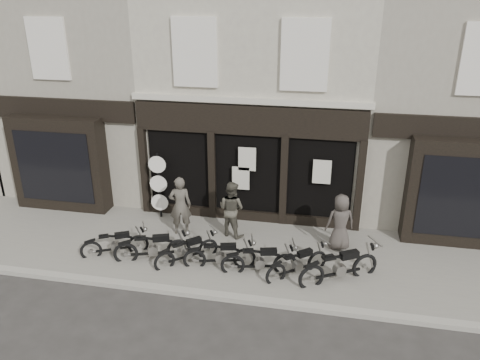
% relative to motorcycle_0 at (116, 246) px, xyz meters
% --- Properties ---
extents(ground_plane, '(90.00, 90.00, 0.00)m').
position_rel_motorcycle_0_xyz_m(ground_plane, '(3.29, -0.08, -0.36)').
color(ground_plane, '#2D2B28').
rests_on(ground_plane, ground).
extents(pavement, '(30.00, 4.20, 0.12)m').
position_rel_motorcycle_0_xyz_m(pavement, '(3.29, 0.82, -0.30)').
color(pavement, slate).
rests_on(pavement, ground_plane).
extents(kerb, '(30.00, 0.25, 0.13)m').
position_rel_motorcycle_0_xyz_m(kerb, '(3.29, -1.33, -0.30)').
color(kerb, gray).
rests_on(kerb, ground_plane).
extents(central_building, '(7.30, 6.22, 8.34)m').
position_rel_motorcycle_0_xyz_m(central_building, '(3.29, 5.87, 3.72)').
color(central_building, '#BCB6A1').
rests_on(central_building, ground).
extents(neighbour_left, '(5.60, 6.73, 8.34)m').
position_rel_motorcycle_0_xyz_m(neighbour_left, '(-3.06, 5.82, 3.68)').
color(neighbour_left, gray).
rests_on(neighbour_left, ground).
extents(neighbour_right, '(5.60, 6.73, 8.34)m').
position_rel_motorcycle_0_xyz_m(neighbour_right, '(9.64, 5.82, 3.68)').
color(neighbour_right, gray).
rests_on(neighbour_right, ground).
extents(motorcycle_0, '(1.75, 1.09, 0.91)m').
position_rel_motorcycle_0_xyz_m(motorcycle_0, '(0.00, 0.00, 0.00)').
color(motorcycle_0, black).
rests_on(motorcycle_0, ground).
extents(motorcycle_1, '(2.05, 0.98, 1.02)m').
position_rel_motorcycle_0_xyz_m(motorcycle_1, '(1.16, -0.07, 0.04)').
color(motorcycle_1, black).
rests_on(motorcycle_1, ground).
extents(motorcycle_2, '(1.56, 1.46, 0.92)m').
position_rel_motorcycle_0_xyz_m(motorcycle_2, '(2.12, 0.00, 0.00)').
color(motorcycle_2, black).
rests_on(motorcycle_2, ground).
extents(motorcycle_3, '(1.95, 0.74, 0.95)m').
position_rel_motorcycle_0_xyz_m(motorcycle_3, '(3.07, -0.04, 0.02)').
color(motorcycle_3, black).
rests_on(motorcycle_3, ground).
extents(motorcycle_4, '(2.01, 0.76, 0.98)m').
position_rel_motorcycle_0_xyz_m(motorcycle_4, '(4.17, -0.13, 0.03)').
color(motorcycle_4, black).
rests_on(motorcycle_4, ground).
extents(motorcycle_5, '(1.60, 1.43, 0.93)m').
position_rel_motorcycle_0_xyz_m(motorcycle_5, '(5.16, -0.04, 0.01)').
color(motorcycle_5, black).
rests_on(motorcycle_5, ground).
extents(motorcycle_6, '(2.06, 1.42, 1.09)m').
position_rel_motorcycle_0_xyz_m(motorcycle_6, '(6.24, -0.10, 0.07)').
color(motorcycle_6, black).
rests_on(motorcycle_6, ground).
extents(man_left, '(0.77, 0.60, 1.85)m').
position_rel_motorcycle_0_xyz_m(man_left, '(1.45, 1.54, 0.68)').
color(man_left, '#4D483F').
rests_on(man_left, pavement).
extents(man_centre, '(1.03, 0.93, 1.74)m').
position_rel_motorcycle_0_xyz_m(man_centre, '(3.00, 1.72, 0.63)').
color(man_centre, '#49463B').
rests_on(man_centre, pavement).
extents(man_right, '(0.93, 0.74, 1.67)m').
position_rel_motorcycle_0_xyz_m(man_right, '(6.21, 1.55, 0.59)').
color(man_right, '#423C37').
rests_on(man_right, pavement).
extents(advert_sign_post, '(0.57, 0.37, 2.33)m').
position_rel_motorcycle_0_xyz_m(advert_sign_post, '(0.45, 2.44, 0.77)').
color(advert_sign_post, black).
rests_on(advert_sign_post, ground).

